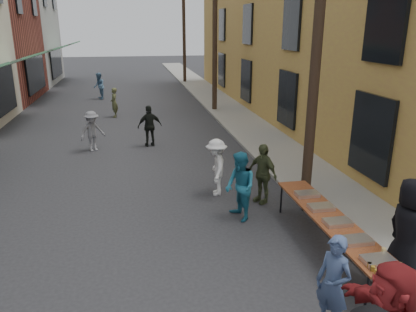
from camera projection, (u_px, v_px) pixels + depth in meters
name	position (u px, v px, depth m)	size (l,w,h in m)	color
ground	(151.00, 280.00, 7.33)	(120.00, 120.00, 0.00)	#28282B
sidewalk	(227.00, 109.00, 22.25)	(2.20, 60.00, 0.10)	gray
building_ochre	(348.00, 14.00, 20.91)	(10.00, 28.00, 10.00)	gold
utility_pole_near	(319.00, 21.00, 9.55)	(0.26, 0.26, 9.00)	#2D2116
utility_pole_mid	(215.00, 24.00, 20.77)	(0.26, 0.26, 9.00)	#2D2116
utility_pole_far	(184.00, 25.00, 32.00)	(0.26, 0.26, 9.00)	#2D2116
serving_table	(330.00, 219.00, 8.07)	(0.70, 4.00, 0.75)	#5E2C16
catering_tray_sausage	(378.00, 260.00, 6.50)	(0.50, 0.33, 0.08)	maroon
catering_tray_foil_b	(357.00, 240.00, 7.11)	(0.50, 0.33, 0.08)	#B2B2B7
catering_tray_buns	(337.00, 222.00, 7.77)	(0.50, 0.33, 0.08)	tan
catering_tray_foil_d	(321.00, 207.00, 8.42)	(0.50, 0.33, 0.08)	#B2B2B7
catering_tray_buns_end	(307.00, 194.00, 9.08)	(0.50, 0.33, 0.08)	tan
condiment_jar_a	(377.00, 272.00, 6.18)	(0.07, 0.07, 0.08)	#A57F26
condiment_jar_b	(373.00, 269.00, 6.28)	(0.07, 0.07, 0.08)	#A57F26
condiment_jar_c	(369.00, 265.00, 6.37)	(0.07, 0.07, 0.08)	#A57F26
cup_stack	(399.00, 266.00, 6.30)	(0.08, 0.08, 0.12)	tan
guest_front_b	(333.00, 284.00, 5.92)	(0.56, 0.37, 1.54)	#445883
guest_front_c	(240.00, 187.00, 9.41)	(0.80, 0.62, 1.64)	teal
guest_front_d	(216.00, 167.00, 10.87)	(1.00, 0.57, 1.55)	white
guest_front_e	(262.00, 173.00, 10.38)	(0.92, 0.38, 1.57)	#495330
server	(409.00, 231.00, 6.88)	(0.93, 0.61, 1.91)	black
passerby_left	(92.00, 131.00, 14.75)	(0.96, 0.55, 1.48)	gray
passerby_mid	(150.00, 126.00, 15.34)	(0.92, 0.38, 1.57)	black
passerby_right	(114.00, 103.00, 20.35)	(0.54, 0.35, 1.48)	brown
passerby_far	(99.00, 86.00, 25.41)	(0.81, 0.63, 1.66)	#547DA3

